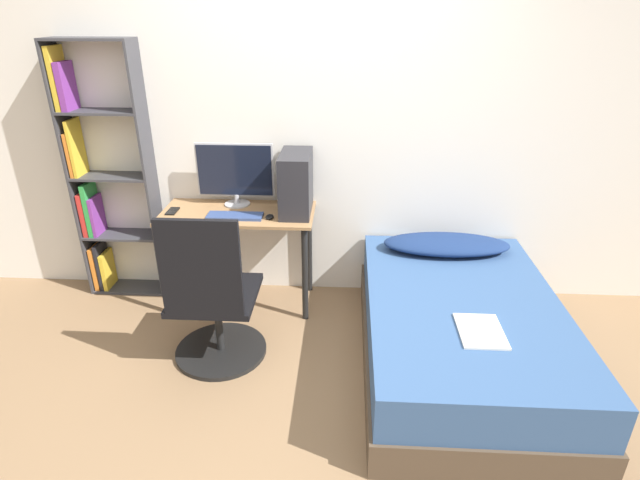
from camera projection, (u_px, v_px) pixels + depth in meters
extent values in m
plane|color=#846647|center=(290.00, 423.00, 2.74)|extent=(14.00, 14.00, 0.00)
cube|color=silver|center=(309.00, 134.00, 3.59)|extent=(8.00, 0.05, 2.50)
cube|color=#997047|center=(238.00, 213.00, 3.58)|extent=(1.09, 0.51, 0.02)
cylinder|color=black|center=(167.00, 271.00, 3.57)|extent=(0.04, 0.04, 0.73)
cylinder|color=black|center=(305.00, 275.00, 3.52)|extent=(0.04, 0.04, 0.73)
cylinder|color=black|center=(184.00, 246.00, 3.94)|extent=(0.04, 0.04, 0.73)
cylinder|color=black|center=(309.00, 249.00, 3.89)|extent=(0.04, 0.04, 0.73)
cube|color=#38383D|center=(75.00, 176.00, 3.68)|extent=(0.02, 0.22, 1.90)
cube|color=#38383D|center=(151.00, 177.00, 3.65)|extent=(0.02, 0.22, 1.90)
cube|color=#38383D|center=(133.00, 287.00, 4.06)|extent=(0.55, 0.22, 0.02)
cube|color=#38383D|center=(123.00, 235.00, 3.86)|extent=(0.55, 0.22, 0.02)
cube|color=#38383D|center=(113.00, 176.00, 3.66)|extent=(0.55, 0.22, 0.02)
cube|color=#38383D|center=(101.00, 112.00, 3.47)|extent=(0.55, 0.22, 0.02)
cube|color=#38383D|center=(87.00, 39.00, 3.27)|extent=(0.55, 0.22, 0.02)
cube|color=orange|center=(99.00, 266.00, 4.00)|extent=(0.03, 0.19, 0.36)
cube|color=black|center=(103.00, 265.00, 3.99)|extent=(0.03, 0.19, 0.38)
cube|color=gold|center=(108.00, 269.00, 4.00)|extent=(0.03, 0.19, 0.30)
cube|color=red|center=(87.00, 213.00, 3.80)|extent=(0.04, 0.19, 0.34)
cube|color=green|center=(92.00, 208.00, 3.78)|extent=(0.04, 0.19, 0.41)
cube|color=#7A338E|center=(97.00, 215.00, 3.81)|extent=(0.02, 0.19, 0.30)
cube|color=orange|center=(74.00, 154.00, 3.61)|extent=(0.02, 0.19, 0.32)
cube|color=gold|center=(77.00, 148.00, 3.59)|extent=(0.02, 0.19, 0.41)
cube|color=gold|center=(59.00, 78.00, 3.38)|extent=(0.03, 0.19, 0.42)
cube|color=#7A338E|center=(67.00, 86.00, 3.40)|extent=(0.04, 0.19, 0.32)
cylinder|color=black|center=(221.00, 350.00, 3.31)|extent=(0.59, 0.59, 0.03)
cylinder|color=black|center=(219.00, 323.00, 3.22)|extent=(0.05, 0.05, 0.39)
cube|color=black|center=(216.00, 295.00, 3.13)|extent=(0.52, 0.52, 0.04)
cube|color=black|center=(200.00, 269.00, 2.77)|extent=(0.47, 0.04, 0.59)
cube|color=#4C3D2D|center=(457.00, 349.00, 3.17)|extent=(1.18, 1.83, 0.22)
cube|color=#33517F|center=(462.00, 317.00, 3.07)|extent=(1.15, 1.79, 0.26)
ellipsoid|color=navy|center=(446.00, 244.00, 3.58)|extent=(0.90, 0.36, 0.11)
cube|color=silver|center=(481.00, 331.00, 2.70)|extent=(0.24, 0.32, 0.01)
cylinder|color=#B7B7BC|center=(237.00, 204.00, 3.70)|extent=(0.19, 0.19, 0.01)
cylinder|color=#B7B7BC|center=(237.00, 199.00, 3.69)|extent=(0.04, 0.04, 0.07)
cube|color=#B7B7BC|center=(235.00, 170.00, 3.60)|extent=(0.56, 0.01, 0.39)
cube|color=black|center=(235.00, 170.00, 3.59)|extent=(0.54, 0.01, 0.37)
cube|color=#33477A|center=(235.00, 216.00, 3.47)|extent=(0.39, 0.14, 0.02)
cube|color=#232328|center=(296.00, 183.00, 3.48)|extent=(0.21, 0.41, 0.43)
ellipsoid|color=black|center=(270.00, 217.00, 3.46)|extent=(0.06, 0.09, 0.02)
cube|color=black|center=(172.00, 211.00, 3.57)|extent=(0.07, 0.14, 0.01)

